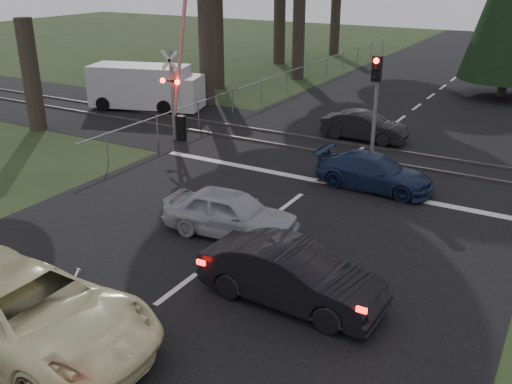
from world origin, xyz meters
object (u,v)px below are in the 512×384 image
Objects in this scene: crossing_signal at (177,93)px; blue_sedan at (374,172)px; traffic_signal_center at (375,92)px; white_van at (148,87)px; dark_hatchback at (292,275)px; silver_car at (231,213)px; cream_coupe at (25,312)px; dark_car_far at (364,126)px.

crossing_signal is 9.34m from blue_sedan.
white_van is (-13.10, 2.95, -1.67)m from traffic_signal_center.
blue_sedan is (-0.72, 7.69, -0.11)m from dark_hatchback.
silver_car is at bearing -44.35° from crossing_signal.
crossing_signal is 1.21× the size of cream_coupe.
traffic_signal_center is 4.06m from dark_car_far.
crossing_signal is 1.66× the size of dark_hatchback.
crossing_signal is 1.91× the size of dark_car_far.
crossing_signal is 9.67m from silver_car.
white_van reaches higher than dark_hatchback.
cream_coupe is at bearing 167.73° from blue_sedan.
cream_coupe is (6.03, -12.95, -1.26)m from crossing_signal.
crossing_signal reaches higher than blue_sedan.
white_van is at bearing 33.08° from cream_coupe.
blue_sedan is at bearing -68.13° from traffic_signal_center.
dark_hatchback is at bearing -172.02° from blue_sedan.
blue_sedan is at bearing -7.86° from crossing_signal.
crossing_signal is 1.15× the size of white_van.
white_van reaches higher than dark_car_far.
crossing_signal is at bearing 84.76° from blue_sedan.
silver_car is at bearing -7.17° from cream_coupe.
dark_hatchback is 13.29m from dark_car_far.
silver_car is 15.73m from white_van.
dark_hatchback is 0.69× the size of white_van.
blue_sedan is (0.86, -2.15, -2.22)m from traffic_signal_center.
traffic_signal_center is at bearing -15.74° from silver_car.
dark_car_far is at bearing 14.86° from dark_hatchback.
dark_hatchback is 3.77m from silver_car.
silver_car is 10.69m from dark_car_far.
traffic_signal_center is 8.01m from silver_car.
silver_car is (-3.02, 2.26, -0.03)m from dark_hatchback.
dark_car_far is at bearing 30.14° from crossing_signal.
dark_hatchback is 1.15× the size of dark_car_far.
dark_car_far reaches higher than blue_sedan.
cream_coupe is 12.10m from blue_sedan.
crossing_signal reaches higher than traffic_signal_center.
dark_hatchback is at bearing -167.31° from dark_car_far.
white_van is at bearing 50.92° from dark_hatchback.
traffic_signal_center is 13.53m from white_van.
silver_car is at bearing 159.67° from blue_sedan.
cream_coupe is at bearing -65.04° from crossing_signal.
cream_coupe is 1.43× the size of blue_sedan.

